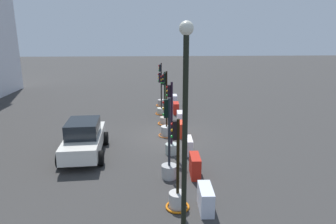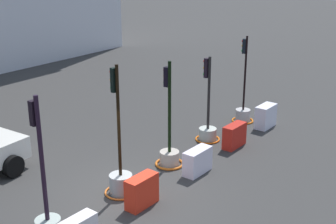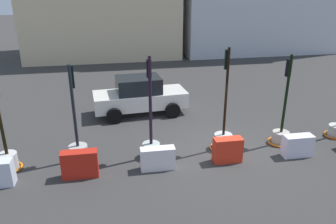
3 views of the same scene
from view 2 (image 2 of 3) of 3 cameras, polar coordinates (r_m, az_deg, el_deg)
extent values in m
plane|color=#363433|center=(13.49, -5.77, -10.13)|extent=(120.00, 120.00, 0.00)
cylinder|color=black|center=(11.02, -15.19, -5.72)|extent=(0.11, 0.11, 3.08)
cube|color=black|center=(10.71, -16.14, -0.14)|extent=(0.16, 0.15, 0.58)
sphere|color=red|center=(10.71, -16.53, 0.93)|extent=(0.10, 0.10, 0.10)
sphere|color=orange|center=(10.77, -16.44, -0.05)|extent=(0.10, 0.10, 0.10)
sphere|color=green|center=(10.84, -16.34, -1.02)|extent=(0.10, 0.10, 0.10)
cylinder|color=#AAACAC|center=(13.49, -5.78, -8.75)|extent=(0.66, 0.66, 0.57)
cylinder|color=black|center=(12.72, -6.06, -1.22)|extent=(0.09, 0.09, 3.19)
cube|color=black|center=(12.43, -6.66, 3.90)|extent=(0.16, 0.14, 0.67)
sphere|color=red|center=(12.42, -6.98, 4.93)|extent=(0.09, 0.09, 0.09)
sphere|color=orange|center=(12.48, -6.94, 3.94)|extent=(0.09, 0.09, 0.09)
sphere|color=green|center=(12.54, -6.90, 2.96)|extent=(0.09, 0.09, 0.09)
torus|color=orange|center=(13.61, -5.75, -9.71)|extent=(0.96, 0.96, 0.06)
cylinder|color=#B8AB9E|center=(15.11, 0.18, -5.67)|extent=(0.63, 0.63, 0.47)
cylinder|color=black|center=(14.48, 0.19, 0.52)|extent=(0.10, 0.10, 2.96)
cube|color=black|center=(14.29, -0.16, 4.33)|extent=(0.18, 0.17, 0.63)
sphere|color=red|center=(14.30, -0.40, 5.20)|extent=(0.10, 0.10, 0.10)
sphere|color=orange|center=(14.35, -0.40, 4.39)|extent=(0.10, 0.10, 0.10)
sphere|color=green|center=(14.41, -0.40, 3.59)|extent=(0.10, 0.10, 0.10)
torus|color=orange|center=(15.20, 0.18, -6.33)|extent=(0.94, 0.94, 0.08)
cylinder|color=beige|center=(17.12, 4.87, -2.71)|extent=(0.65, 0.65, 0.45)
cylinder|color=black|center=(16.61, 5.02, 2.28)|extent=(0.10, 0.10, 2.67)
cube|color=black|center=(16.43, 4.74, 5.39)|extent=(0.16, 0.15, 0.70)
sphere|color=red|center=(16.41, 4.50, 6.22)|extent=(0.10, 0.10, 0.10)
sphere|color=orange|center=(16.46, 4.48, 5.43)|extent=(0.10, 0.10, 0.10)
sphere|color=green|center=(16.52, 4.46, 4.64)|extent=(0.10, 0.10, 0.10)
torus|color=orange|center=(17.20, 4.86, -3.31)|extent=(0.91, 0.91, 0.06)
cylinder|color=#B4AFB0|center=(19.16, 9.14, -0.41)|extent=(0.60, 0.60, 0.50)
cylinder|color=black|center=(18.66, 9.42, 4.64)|extent=(0.08, 0.08, 2.99)
cube|color=black|center=(18.49, 9.34, 7.96)|extent=(0.18, 0.16, 0.57)
sphere|color=red|center=(18.50, 9.17, 8.58)|extent=(0.10, 0.10, 0.10)
sphere|color=orange|center=(18.54, 9.14, 8.00)|extent=(0.10, 0.10, 0.10)
sphere|color=green|center=(18.57, 9.11, 7.42)|extent=(0.10, 0.10, 0.10)
torus|color=orange|center=(19.23, 9.11, -1.02)|extent=(0.88, 0.88, 0.06)
cube|color=red|center=(12.75, -3.23, -9.66)|extent=(0.98, 0.43, 0.87)
cube|color=silver|center=(14.57, 3.63, -6.02)|extent=(1.06, 0.46, 0.78)
cube|color=red|center=(16.59, 8.13, -2.88)|extent=(1.03, 0.43, 0.83)
cube|color=silver|center=(18.63, 11.86, -0.52)|extent=(1.00, 0.50, 0.89)
cylinder|color=black|center=(15.10, -18.45, -6.30)|extent=(0.70, 0.32, 0.69)
camera|label=1|loc=(11.96, -92.98, -4.55)|focal=32.11mm
camera|label=3|loc=(5.11, 60.25, 0.33)|focal=35.11mm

